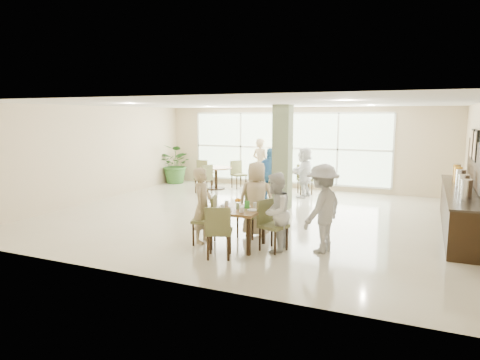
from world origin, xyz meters
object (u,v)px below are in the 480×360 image
at_px(teen_left, 203,205).
at_px(adult_a, 269,174).
at_px(teen_far, 256,199).
at_px(round_table_right, 278,177).
at_px(adult_standing, 260,164).
at_px(teen_right, 275,212).
at_px(buffet_counter, 460,206).
at_px(adult_b, 304,172).
at_px(main_table, 238,214).
at_px(teen_standing, 322,208).
at_px(potted_plant, 177,164).
at_px(round_table_left, 216,172).

relative_size(teen_left, adult_a, 0.96).
relative_size(teen_left, teen_far, 0.95).
xyz_separation_m(round_table_right, adult_standing, (-0.87, 0.69, 0.30)).
xyz_separation_m(teen_left, teen_right, (1.51, 0.04, -0.01)).
height_order(buffet_counter, adult_standing, buffet_counter).
height_order(buffet_counter, adult_b, buffet_counter).
xyz_separation_m(teen_far, teen_right, (0.70, -0.82, -0.05)).
distance_m(adult_a, adult_b, 1.16).
distance_m(buffet_counter, adult_a, 5.34).
bearing_deg(adult_standing, adult_a, 135.66).
bearing_deg(main_table, teen_far, 87.52).
distance_m(round_table_right, adult_standing, 1.15).
distance_m(main_table, buffet_counter, 4.98).
height_order(teen_standing, adult_b, teen_standing).
bearing_deg(buffet_counter, adult_a, 160.91).
bearing_deg(potted_plant, adult_standing, 0.85).
distance_m(round_table_right, adult_b, 0.92).
relative_size(round_table_right, buffet_counter, 0.24).
xyz_separation_m(potted_plant, adult_standing, (3.33, 0.05, 0.15)).
xyz_separation_m(round_table_left, adult_b, (3.18, -0.25, 0.21)).
bearing_deg(round_table_left, buffet_counter, -20.61).
bearing_deg(adult_standing, teen_standing, 136.60).
bearing_deg(adult_a, teen_left, -105.07).
height_order(round_table_left, buffet_counter, buffet_counter).
bearing_deg(teen_left, buffet_counter, -62.68).
distance_m(buffet_counter, teen_left, 5.61).
height_order(round_table_left, potted_plant, potted_plant).
bearing_deg(adult_a, teen_right, -87.52).
height_order(teen_left, teen_standing, teen_standing).
xyz_separation_m(potted_plant, teen_right, (6.01, -6.18, 0.01)).
bearing_deg(potted_plant, teen_left, -54.14).
bearing_deg(round_table_right, teen_far, -76.73).
distance_m(teen_standing, adult_b, 5.41).
xyz_separation_m(teen_standing, adult_standing, (-3.49, 5.93, 0.06)).
xyz_separation_m(round_table_right, adult_a, (0.02, -0.87, 0.20)).
bearing_deg(teen_standing, round_table_left, -121.10).
bearing_deg(teen_far, round_table_right, -86.50).
xyz_separation_m(round_table_right, adult_b, (0.89, -0.10, 0.20)).
xyz_separation_m(teen_far, teen_standing, (1.51, -0.51, 0.03)).
xyz_separation_m(potted_plant, teen_far, (5.31, -5.36, 0.06)).
bearing_deg(buffet_counter, round_table_right, 152.64).
bearing_deg(teen_far, teen_standing, 151.39).
bearing_deg(teen_right, adult_b, -168.19).
bearing_deg(round_table_left, adult_b, -4.53).
bearing_deg(teen_right, main_table, -83.21).
height_order(round_table_left, teen_far, teen_far).
relative_size(buffet_counter, teen_right, 3.18).
distance_m(round_table_left, adult_standing, 1.56).
relative_size(teen_left, teen_standing, 0.91).
xyz_separation_m(round_table_left, adult_standing, (1.43, 0.55, 0.30)).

